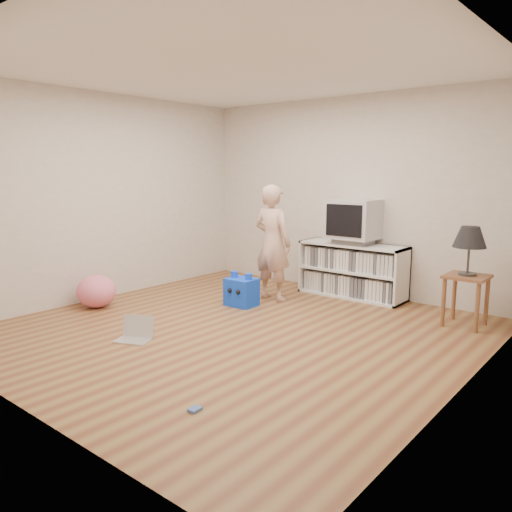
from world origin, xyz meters
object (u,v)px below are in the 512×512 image
object	(u,v)px
media_unit	(353,270)
plush_pink	(96,291)
side_table	(466,288)
laptop	(136,333)
crt_tv	(354,219)
table_lamp	(470,238)
person	(273,243)
dvd_deck	(353,241)
plush_blue	(241,291)

from	to	relation	value
media_unit	plush_pink	size ratio (longest dim) A/B	3.02
side_table	laptop	world-z (taller)	side_table
crt_tv	table_lamp	world-z (taller)	crt_tv
table_lamp	crt_tv	bearing A→B (deg)	166.65
plush_pink	crt_tv	bearing A→B (deg)	48.84
media_unit	laptop	bearing A→B (deg)	-105.57
crt_tv	person	bearing A→B (deg)	-131.75
crt_tv	person	xyz separation A→B (m)	(-0.71, -0.79, -0.29)
dvd_deck	table_lamp	xyz separation A→B (m)	(1.54, -0.37, 0.21)
person	side_table	bearing A→B (deg)	-168.19
plush_blue	media_unit	bearing A→B (deg)	55.50
laptop	media_unit	bearing A→B (deg)	51.44
dvd_deck	person	bearing A→B (deg)	-131.63
crt_tv	laptop	world-z (taller)	crt_tv
media_unit	table_lamp	world-z (taller)	table_lamp
person	plush_pink	bearing A→B (deg)	50.25
table_lamp	plush_blue	size ratio (longest dim) A/B	1.25
table_lamp	dvd_deck	bearing A→B (deg)	166.53
dvd_deck	crt_tv	xyz separation A→B (m)	(-0.00, -0.00, 0.29)
person	plush_pink	distance (m)	2.23
media_unit	laptop	size ratio (longest dim) A/B	3.48
person	dvd_deck	bearing A→B (deg)	-130.50
media_unit	side_table	bearing A→B (deg)	-14.02
person	laptop	size ratio (longest dim) A/B	3.65
media_unit	laptop	xyz separation A→B (m)	(-0.80, -2.88, -0.29)
media_unit	side_table	xyz separation A→B (m)	(1.54, -0.39, 0.07)
plush_blue	person	bearing A→B (deg)	74.54
crt_tv	dvd_deck	bearing A→B (deg)	90.00
side_table	table_lamp	size ratio (longest dim) A/B	1.07
media_unit	crt_tv	distance (m)	0.67
side_table	plush_pink	bearing A→B (deg)	-150.65
crt_tv	plush_blue	world-z (taller)	crt_tv
person	laptop	xyz separation A→B (m)	(-0.10, -2.07, -0.67)
dvd_deck	person	distance (m)	1.06
media_unit	plush_pink	distance (m)	3.25
media_unit	person	size ratio (longest dim) A/B	0.96
side_table	plush_blue	world-z (taller)	side_table
laptop	plush_pink	world-z (taller)	plush_pink
crt_tv	plush_blue	bearing A→B (deg)	-122.98
crt_tv	plush_blue	distance (m)	1.73
dvd_deck	laptop	world-z (taller)	dvd_deck
dvd_deck	laptop	distance (m)	3.05
side_table	person	distance (m)	2.31
plush_blue	laptop	bearing A→B (deg)	-91.29
dvd_deck	plush_blue	xyz separation A→B (m)	(-0.82, -1.27, -0.56)
side_table	plush_pink	xyz separation A→B (m)	(-3.67, -2.06, -0.22)
dvd_deck	media_unit	bearing A→B (deg)	90.00
table_lamp	plush_pink	xyz separation A→B (m)	(-3.67, -2.06, -0.74)
crt_tv	plush_pink	distance (m)	3.33
crt_tv	plush_pink	size ratio (longest dim) A/B	1.30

